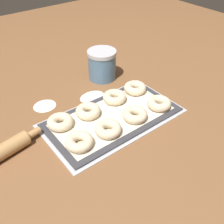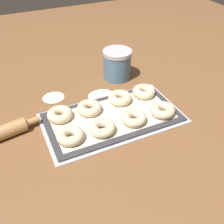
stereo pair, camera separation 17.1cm
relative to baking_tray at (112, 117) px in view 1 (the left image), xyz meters
name	(u,v)px [view 1 (the left image)]	position (x,y,z in m)	size (l,w,h in m)	color
ground_plane	(111,119)	(-0.01, 0.00, 0.00)	(2.80, 2.80, 0.00)	brown
baking_tray	(112,117)	(0.00, 0.00, 0.00)	(0.50, 0.28, 0.01)	#B2B5BA
baking_mat	(112,116)	(0.00, 0.00, 0.01)	(0.48, 0.26, 0.00)	#333338
bagel_front_far_left	(79,142)	(-0.18, -0.06, 0.02)	(0.09, 0.09, 0.03)	beige
bagel_front_mid_left	(108,129)	(-0.07, -0.06, 0.02)	(0.09, 0.09, 0.03)	beige
bagel_front_mid_right	(135,115)	(0.06, -0.06, 0.02)	(0.09, 0.09, 0.03)	beige
bagel_front_far_right	(159,103)	(0.17, -0.07, 0.02)	(0.09, 0.09, 0.03)	beige
bagel_back_far_left	(60,122)	(-0.18, 0.07, 0.02)	(0.09, 0.09, 0.03)	beige
bagel_back_mid_left	(88,111)	(-0.07, 0.06, 0.02)	(0.09, 0.09, 0.03)	beige
bagel_back_mid_right	(115,97)	(0.07, 0.07, 0.02)	(0.09, 0.09, 0.03)	beige
bagel_back_far_right	(135,88)	(0.17, 0.07, 0.02)	(0.09, 0.09, 0.03)	beige
flour_canister	(102,65)	(0.14, 0.26, 0.06)	(0.13, 0.13, 0.13)	slate
flour_patch_near	(92,97)	(0.02, 0.16, 0.00)	(0.11, 0.08, 0.00)	white
flour_patch_far	(45,106)	(-0.16, 0.22, 0.00)	(0.09, 0.08, 0.00)	white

